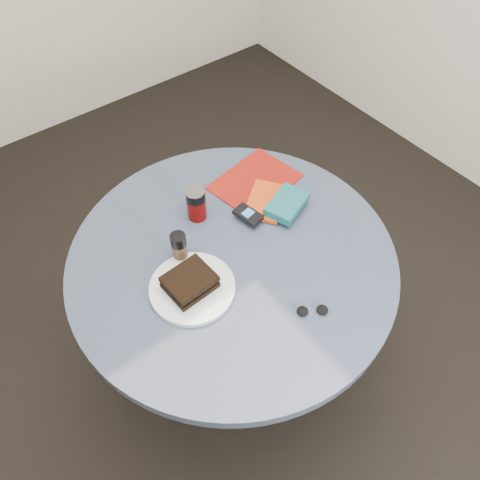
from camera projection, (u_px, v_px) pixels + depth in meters
ground at (234, 360)px, 2.00m from camera, size 4.00×4.00×0.00m
table at (233, 285)px, 1.55m from camera, size 1.00×1.00×0.75m
plate at (192, 288)px, 1.33m from camera, size 0.32×0.32×0.02m
sandwich at (190, 282)px, 1.31m from camera, size 0.14×0.12×0.05m
soda_can at (196, 204)px, 1.47m from camera, size 0.08×0.08×0.12m
pepper_grinder at (179, 247)px, 1.37m from camera, size 0.06×0.06×0.11m
magazine at (255, 182)px, 1.62m from camera, size 0.31×0.26×0.01m
red_book at (266, 201)px, 1.54m from camera, size 0.21×0.19×0.01m
novel at (287, 204)px, 1.51m from camera, size 0.17×0.14×0.03m
mp3_player at (248, 215)px, 1.49m from camera, size 0.07×0.10×0.02m
headphones at (312, 310)px, 1.29m from camera, size 0.09×0.08×0.02m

